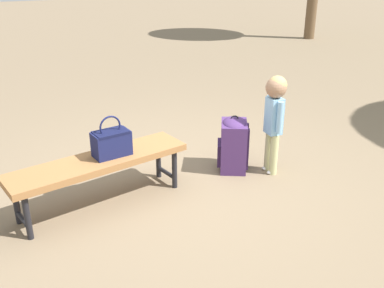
# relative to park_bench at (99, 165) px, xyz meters

# --- Properties ---
(ground_plane) EXTENTS (40.00, 40.00, 0.00)m
(ground_plane) POSITION_rel_park_bench_xyz_m (0.83, 0.04, -0.39)
(ground_plane) COLOR #7F6B51
(ground_plane) RESTS_ON ground
(park_bench) EXTENTS (1.65, 0.81, 0.45)m
(park_bench) POSITION_rel_park_bench_xyz_m (0.00, 0.00, 0.00)
(park_bench) COLOR #9E6B3D
(park_bench) RESTS_ON ground
(handbag) EXTENTS (0.35, 0.24, 0.37)m
(handbag) POSITION_rel_park_bench_xyz_m (0.13, 0.03, 0.18)
(handbag) COLOR #191E4C
(handbag) RESTS_ON park_bench
(child_standing) EXTENTS (0.21, 0.28, 1.02)m
(child_standing) POSITION_rel_park_bench_xyz_m (1.75, 0.00, 0.29)
(child_standing) COLOR #CCCC8C
(child_standing) RESTS_ON ground
(backpack_large) EXTENTS (0.39, 0.43, 0.59)m
(backpack_large) POSITION_rel_park_bench_xyz_m (1.41, 0.21, -0.10)
(backpack_large) COLOR #4C2D66
(backpack_large) RESTS_ON ground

